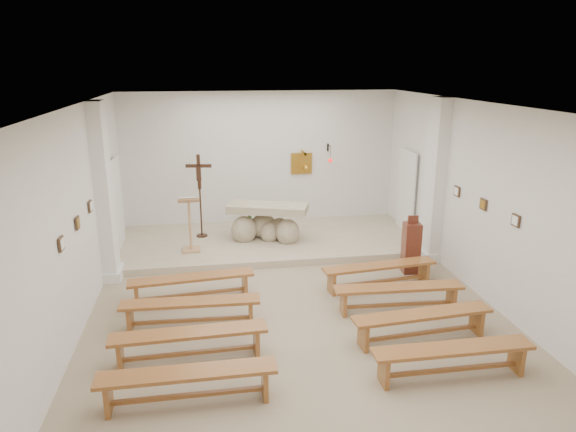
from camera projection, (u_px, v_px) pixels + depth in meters
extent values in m
cube|color=tan|center=(295.00, 311.00, 8.96)|extent=(7.00, 10.00, 0.00)
cube|color=white|center=(73.00, 225.00, 7.92)|extent=(0.02, 10.00, 3.50)
cube|color=white|center=(490.00, 206.00, 9.00)|extent=(0.02, 10.00, 3.50)
cube|color=white|center=(261.00, 161.00, 13.18)|extent=(7.00, 0.02, 3.50)
cube|color=silver|center=(295.00, 107.00, 7.97)|extent=(7.00, 10.00, 0.02)
cube|color=#C6B198|center=(269.00, 241.00, 12.25)|extent=(6.98, 3.00, 0.15)
cube|color=white|center=(104.00, 194.00, 9.83)|extent=(0.26, 0.55, 3.50)
cube|color=white|center=(435.00, 181.00, 10.88)|extent=(0.26, 0.55, 3.50)
cube|color=#BF8C2C|center=(301.00, 163.00, 13.35)|extent=(0.55, 0.04, 0.55)
cube|color=black|center=(328.00, 147.00, 13.35)|extent=(0.04, 0.02, 0.20)
cylinder|color=black|center=(329.00, 146.00, 13.19)|extent=(0.02, 0.30, 0.02)
cylinder|color=black|center=(331.00, 153.00, 13.09)|extent=(0.01, 0.01, 0.34)
sphere|color=red|center=(330.00, 160.00, 13.15)|extent=(0.11, 0.11, 0.11)
cube|color=#442F1E|center=(61.00, 244.00, 7.18)|extent=(0.03, 0.20, 0.20)
cube|color=#442F1E|center=(77.00, 223.00, 8.12)|extent=(0.03, 0.20, 0.20)
cube|color=#442F1E|center=(90.00, 206.00, 9.07)|extent=(0.03, 0.20, 0.20)
cube|color=#442F1E|center=(516.00, 220.00, 8.25)|extent=(0.03, 0.20, 0.20)
cube|color=#442F1E|center=(483.00, 204.00, 9.20)|extent=(0.03, 0.20, 0.20)
cube|color=#442F1E|center=(457.00, 191.00, 10.14)|extent=(0.03, 0.20, 0.20)
cube|color=silver|center=(114.00, 253.00, 10.91)|extent=(0.10, 0.85, 0.52)
cube|color=silver|center=(419.00, 236.00, 11.97)|extent=(0.10, 0.85, 0.52)
ellipsoid|color=#BFB492|center=(244.00, 230.00, 12.01)|extent=(0.59, 0.50, 0.67)
ellipsoid|color=#BFB492|center=(288.00, 233.00, 11.88)|extent=(0.55, 0.47, 0.63)
ellipsoid|color=#BFB492|center=(263.00, 226.00, 12.25)|extent=(0.63, 0.54, 0.59)
ellipsoid|color=#BFB492|center=(279.00, 229.00, 12.18)|extent=(0.51, 0.44, 0.55)
ellipsoid|color=#BFB492|center=(270.00, 233.00, 12.03)|extent=(0.44, 0.37, 0.51)
cube|color=#BFB492|center=(268.00, 208.00, 11.92)|extent=(1.96, 1.26, 0.18)
cube|color=tan|center=(191.00, 250.00, 11.41)|extent=(0.40, 0.40, 0.04)
cylinder|color=tan|center=(190.00, 227.00, 11.26)|extent=(0.05, 0.05, 1.10)
cube|color=tan|center=(188.00, 201.00, 11.07)|extent=(0.47, 0.35, 0.18)
cube|color=white|center=(188.00, 199.00, 11.01)|extent=(0.40, 0.28, 0.14)
cylinder|color=#331F10|center=(202.00, 235.00, 12.36)|extent=(0.26, 0.26, 0.03)
cylinder|color=#331F10|center=(201.00, 212.00, 12.19)|extent=(0.04, 0.04, 1.20)
cube|color=#331F10|center=(199.00, 172.00, 11.92)|extent=(0.08, 0.07, 0.82)
cube|color=#331F10|center=(199.00, 166.00, 11.88)|extent=(0.60, 0.15, 0.08)
cube|color=#331F10|center=(199.00, 174.00, 11.89)|extent=(0.11, 0.06, 0.35)
imported|color=#385D25|center=(251.00, 223.00, 12.51)|extent=(0.54, 0.48, 0.54)
cube|color=maroon|center=(411.00, 248.00, 10.48)|extent=(0.35, 0.35, 1.05)
cube|color=maroon|center=(413.00, 220.00, 10.31)|extent=(0.21, 0.07, 0.17)
cube|color=#945F2B|center=(191.00, 278.00, 9.22)|extent=(2.26, 0.58, 0.05)
cube|color=#945F2B|center=(137.00, 296.00, 9.05)|extent=(0.09, 0.33, 0.43)
cube|color=#945F2B|center=(245.00, 284.00, 9.53)|extent=(0.09, 0.33, 0.43)
cube|color=#945F2B|center=(192.00, 294.00, 9.31)|extent=(1.88, 0.25, 0.05)
cube|color=#945F2B|center=(380.00, 266.00, 9.77)|extent=(2.26, 0.60, 0.05)
cube|color=#945F2B|center=(332.00, 283.00, 9.58)|extent=(0.10, 0.33, 0.43)
cube|color=#945F2B|center=(424.00, 272.00, 10.09)|extent=(0.10, 0.33, 0.43)
cube|color=#945F2B|center=(379.00, 281.00, 9.86)|extent=(1.88, 0.27, 0.05)
cube|color=#945F2B|center=(190.00, 302.00, 8.27)|extent=(2.25, 0.45, 0.05)
cube|color=#945F2B|center=(130.00, 319.00, 8.23)|extent=(0.07, 0.33, 0.43)
cube|color=#945F2B|center=(251.00, 312.00, 8.45)|extent=(0.07, 0.33, 0.43)
cube|color=#945F2B|center=(191.00, 320.00, 8.37)|extent=(1.88, 0.14, 0.05)
cube|color=#945F2B|center=(399.00, 287.00, 8.82)|extent=(2.25, 0.47, 0.05)
cube|color=#945F2B|center=(343.00, 303.00, 8.78)|extent=(0.08, 0.33, 0.43)
cube|color=#945F2B|center=(451.00, 297.00, 8.99)|extent=(0.08, 0.33, 0.43)
cube|color=#945F2B|center=(398.00, 305.00, 8.91)|extent=(1.88, 0.15, 0.05)
cube|color=#945F2B|center=(189.00, 333.00, 7.33)|extent=(2.25, 0.43, 0.05)
cube|color=#945F2B|center=(120.00, 355.00, 7.21)|extent=(0.07, 0.33, 0.43)
cube|color=#945F2B|center=(256.00, 341.00, 7.57)|extent=(0.07, 0.33, 0.43)
cube|color=#945F2B|center=(190.00, 353.00, 7.42)|extent=(1.88, 0.13, 0.05)
cube|color=#945F2B|center=(423.00, 314.00, 7.87)|extent=(2.26, 0.54, 0.05)
cube|color=#945F2B|center=(363.00, 336.00, 7.72)|extent=(0.09, 0.33, 0.43)
cube|color=#945F2B|center=(477.00, 321.00, 8.17)|extent=(0.09, 0.33, 0.43)
cube|color=#945F2B|center=(421.00, 333.00, 7.97)|extent=(1.88, 0.22, 0.05)
cube|color=#945F2B|center=(187.00, 373.00, 6.38)|extent=(2.24, 0.36, 0.05)
cube|color=#945F2B|center=(108.00, 397.00, 6.29)|extent=(0.06, 0.33, 0.43)
cube|color=#945F2B|center=(265.00, 382.00, 6.60)|extent=(0.06, 0.33, 0.43)
cube|color=#945F2B|center=(189.00, 395.00, 6.47)|extent=(1.88, 0.07, 0.05)
cube|color=#945F2B|center=(453.00, 349.00, 6.93)|extent=(2.24, 0.36, 0.05)
cube|color=#945F2B|center=(384.00, 370.00, 6.85)|extent=(0.06, 0.33, 0.43)
cube|color=#945F2B|center=(516.00, 357.00, 7.14)|extent=(0.06, 0.33, 0.43)
cube|color=#945F2B|center=(451.00, 370.00, 7.02)|extent=(1.88, 0.07, 0.05)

